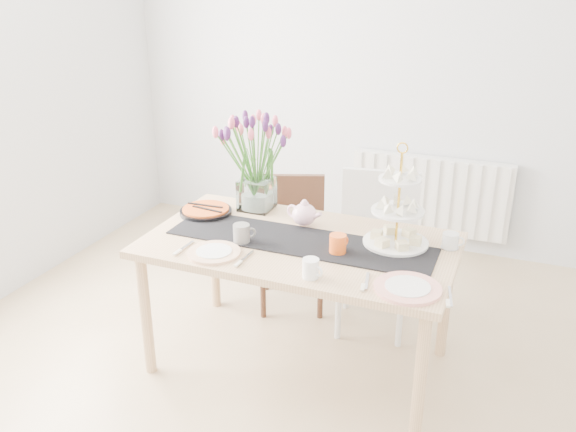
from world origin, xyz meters
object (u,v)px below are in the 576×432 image
at_px(chair_brown, 292,232).
at_px(dining_table, 300,255).
at_px(cake_stand, 397,220).
at_px(plate_left, 214,252).
at_px(cream_jug, 450,241).
at_px(teapot, 304,214).
at_px(tart_tin, 206,211).
at_px(mug_white, 311,268).
at_px(plate_right, 408,288).
at_px(tulip_vase, 256,148).
at_px(mug_orange, 338,244).
at_px(radiator, 430,195).
at_px(mug_grey, 241,234).
at_px(chair_white, 377,239).

bearing_deg(chair_brown, dining_table, -86.23).
height_order(cake_stand, plate_left, cake_stand).
bearing_deg(cream_jug, teapot, 179.10).
bearing_deg(tart_tin, plate_left, -56.63).
relative_size(mug_white, plate_right, 0.31).
height_order(tulip_vase, plate_left, tulip_vase).
xyz_separation_m(tulip_vase, tart_tin, (-0.24, -0.19, -0.35)).
height_order(dining_table, mug_orange, mug_orange).
distance_m(radiator, cake_stand, 1.70).
height_order(teapot, plate_left, teapot).
height_order(mug_grey, mug_white, mug_grey).
height_order(mug_white, plate_right, mug_white).
bearing_deg(mug_grey, tulip_vase, 67.39).
bearing_deg(plate_right, radiator, 96.51).
height_order(radiator, plate_left, plate_left).
distance_m(chair_white, tulip_vase, 0.91).
relative_size(cream_jug, plate_left, 0.31).
xyz_separation_m(radiator, plate_right, (0.24, -2.08, 0.31)).
distance_m(chair_brown, tulip_vase, 0.72).
distance_m(dining_table, cream_jug, 0.77).
bearing_deg(mug_grey, teapot, 18.10).
xyz_separation_m(radiator, tart_tin, (-1.03, -1.63, 0.32)).
xyz_separation_m(teapot, plate_left, (-0.29, -0.50, -0.06)).
xyz_separation_m(chair_white, mug_orange, (-0.04, -0.67, 0.25)).
height_order(dining_table, tulip_vase, tulip_vase).
bearing_deg(chair_brown, mug_orange, -74.73).
xyz_separation_m(cream_jug, mug_white, (-0.55, -0.56, 0.01)).
xyz_separation_m(mug_white, mug_orange, (0.04, 0.29, 0.00)).
height_order(dining_table, cream_jug, cream_jug).
height_order(chair_brown, tulip_vase, tulip_vase).
bearing_deg(tulip_vase, plate_left, -84.94).
xyz_separation_m(cake_stand, teapot, (-0.52, 0.06, -0.07)).
bearing_deg(plate_right, teapot, 143.70).
distance_m(dining_table, plate_right, 0.70).
bearing_deg(tart_tin, mug_orange, -13.95).
distance_m(chair_brown, plate_left, 1.00).
height_order(mug_orange, plate_right, mug_orange).
distance_m(radiator, chair_brown, 1.31).
bearing_deg(teapot, chair_white, 66.41).
height_order(teapot, plate_right, teapot).
relative_size(radiator, chair_white, 1.27).
height_order(mug_white, mug_orange, mug_orange).
relative_size(chair_white, plate_right, 3.15).
bearing_deg(tulip_vase, mug_orange, -32.64).
height_order(chair_brown, mug_grey, mug_grey).
xyz_separation_m(dining_table, cake_stand, (0.47, 0.14, 0.22)).
bearing_deg(mug_orange, chair_white, 21.74).
height_order(chair_brown, tart_tin, chair_brown).
xyz_separation_m(radiator, cake_stand, (0.08, -1.64, 0.44)).
xyz_separation_m(cake_stand, mug_white, (-0.28, -0.49, -0.09)).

